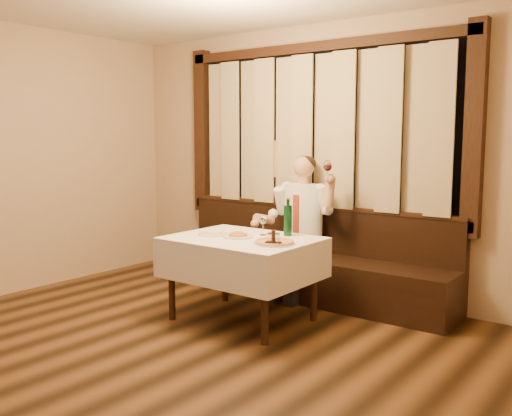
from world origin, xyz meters
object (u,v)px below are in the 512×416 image
Objects in this scene: dining_table at (242,249)px; pasta_cream at (212,231)px; banquette at (304,266)px; seated_man at (300,217)px; pizza at (274,242)px; green_bottle at (288,220)px; pasta_red at (238,233)px; cruet_caddy at (273,241)px.

dining_table is 4.74× the size of pasta_cream.
banquette is at bearing 74.51° from pasta_cream.
seated_man reaches higher than pasta_cream.
pizza is 0.24× the size of seated_man.
pasta_red is at bearing -131.71° from green_bottle.
dining_table is 0.52m from cruet_caddy.
dining_table is 4.67× the size of pasta_red.
seated_man is at bearing -89.31° from banquette.
pizza is (0.41, -1.11, 0.46)m from banquette.
pasta_red is 0.27m from pasta_cream.
dining_table is at bearing 11.26° from pasta_cream.
dining_table is 0.34m from pasta_cream.
cruet_caddy is at bearing -8.68° from pasta_cream.
pasta_red is (-0.04, -1.04, 0.48)m from banquette.
green_bottle reaches higher than pasta_red.
banquette is 1.26m from pizza.
banquette reaches higher than dining_table.
dining_table is at bearing -90.07° from seated_man.
seated_man is at bearing 94.55° from cruet_caddy.
seated_man is (-0.27, 0.61, -0.06)m from green_bottle.
seated_man is (-0.46, 1.11, 0.03)m from cruet_caddy.
cruet_caddy is at bearing -68.68° from green_bottle.
pizza is 2.50× the size of cruet_caddy.
dining_table is at bearing 168.61° from pizza.
pasta_red is 0.52m from cruet_caddy.
banquette is at bearing 110.19° from pizza.
pasta_cream is at bearing -168.74° from dining_table.
pasta_cream is (-0.30, -0.06, 0.14)m from dining_table.
banquette is 0.54m from seated_man.
green_bottle reaches higher than dining_table.
pasta_red is at bearing -152.82° from dining_table.
dining_table is at bearing -129.74° from green_bottle.
banquette is 0.96m from green_bottle.
dining_table is (0.00, -1.02, 0.34)m from banquette.
green_bottle is (0.27, -0.70, 0.59)m from banquette.
pasta_cream is (-0.26, -0.04, -0.00)m from pasta_red.
seated_man reaches higher than green_bottle.
seated_man reaches higher than pizza.
green_bottle is 0.54m from cruet_caddy.
cruet_caddy is at bearing -68.93° from banquette.
green_bottle is at bearing 33.92° from pasta_cream.
pizza is at bearing -71.05° from green_bottle.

